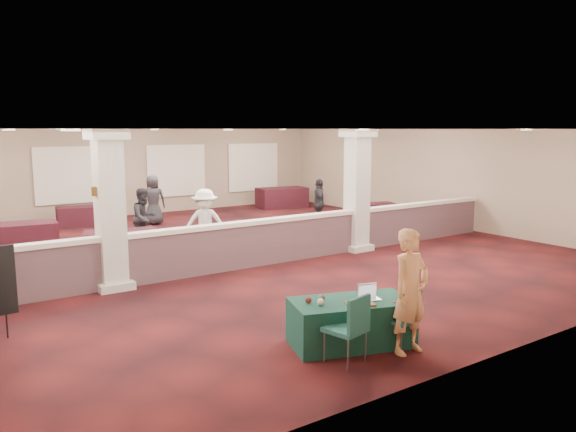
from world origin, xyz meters
TOP-DOWN VIEW (x-y plane):
  - ground at (0.00, 0.00)m, footprint 16.00×16.00m
  - wall_back at (0.00, 8.00)m, footprint 16.00×0.04m
  - wall_front at (0.00, -8.00)m, footprint 16.00×0.04m
  - wall_right at (8.00, 0.00)m, footprint 0.04×16.00m
  - ceiling at (0.00, 0.00)m, footprint 16.00×16.00m
  - partition_wall at (0.00, -1.50)m, footprint 15.60×0.28m
  - column_left at (-3.50, -1.50)m, footprint 0.72×0.72m
  - column_right at (3.00, -1.50)m, footprint 0.72×0.72m
  - sconce_left at (-3.78, -1.50)m, footprint 0.12×0.12m
  - sconce_right at (-3.22, -1.50)m, footprint 0.12×0.12m
  - near_table at (-1.50, -6.50)m, footprint 1.97×1.40m
  - conf_chair_main at (-0.99, -7.09)m, footprint 0.51×0.51m
  - conf_chair_side at (-1.98, -7.05)m, footprint 0.59×0.59m
  - woman at (-1.00, -7.20)m, footprint 0.67×0.46m
  - far_table_front_left at (-2.50, 1.04)m, footprint 1.93×1.35m
  - far_table_front_center at (0.04, 0.30)m, footprint 1.89×1.21m
  - far_table_front_right at (6.50, 1.64)m, footprint 1.79×1.29m
  - far_table_back_left at (-4.52, 3.20)m, footprint 2.02×1.17m
  - far_table_back_center at (-2.00, 6.50)m, footprint 1.73×1.02m
  - far_table_back_right at (5.99, 6.50)m, footprint 2.13×1.27m
  - attendee_a at (-1.50, 2.10)m, footprint 0.87×0.66m
  - attendee_b at (-0.70, 0.00)m, footprint 1.22×0.95m
  - attendee_c at (4.18, 1.65)m, footprint 0.84×1.05m
  - attendee_d at (0.05, 5.45)m, footprint 0.90×0.60m
  - laptop_base at (-1.25, -6.63)m, footprint 0.36×0.30m
  - laptop_screen at (-1.21, -6.53)m, footprint 0.30×0.11m
  - screen_glow at (-1.22, -6.54)m, footprint 0.27×0.09m
  - knitting at (-1.53, -6.74)m, footprint 0.44×0.38m
  - yarn_cream at (-2.02, -6.43)m, footprint 0.10×0.10m
  - yarn_red at (-2.11, -6.25)m, footprint 0.09×0.09m
  - yarn_grey at (-1.87, -6.26)m, footprint 0.10×0.10m
  - scissors at (-1.00, -6.94)m, footprint 0.12×0.06m

SIDE VIEW (x-z plane):
  - ground at x=0.00m, z-range 0.00..0.00m
  - far_table_front_right at x=6.50m, z-range 0.00..0.66m
  - far_table_back_center at x=-2.00m, z-range 0.00..0.66m
  - near_table at x=-1.50m, z-range 0.00..0.68m
  - far_table_front_left at x=-2.50m, z-range 0.00..0.71m
  - far_table_front_center at x=0.04m, z-range 0.00..0.71m
  - far_table_back_left at x=-4.52m, z-range 0.00..0.78m
  - far_table_back_right at x=5.99m, z-range 0.00..0.81m
  - conf_chair_main at x=-0.99m, z-range 0.08..0.99m
  - partition_wall at x=0.00m, z-range 0.02..1.12m
  - conf_chair_side at x=-1.98m, z-range 0.09..1.07m
  - scissors at x=-1.00m, z-range 0.68..0.69m
  - laptop_base at x=-1.25m, z-range 0.68..0.70m
  - knitting at x=-1.53m, z-range 0.68..0.71m
  - yarn_red at x=-2.11m, z-range 0.68..0.78m
  - yarn_grey at x=-1.87m, z-range 0.68..0.78m
  - yarn_cream at x=-2.02m, z-range 0.68..0.79m
  - screen_glow at x=-1.22m, z-range 0.70..0.88m
  - laptop_screen at x=-1.21m, z-range 0.70..0.91m
  - attendee_a at x=-1.50m, z-range 0.00..1.62m
  - attendee_c at x=4.18m, z-range 0.00..1.62m
  - attendee_d at x=0.05m, z-range 0.00..1.68m
  - attendee_b at x=-0.70m, z-range 0.00..1.73m
  - woman at x=-1.00m, z-range 0.00..1.81m
  - wall_back at x=0.00m, z-range 0.00..3.20m
  - wall_front at x=0.00m, z-range 0.00..3.20m
  - wall_right at x=8.00m, z-range 0.00..3.20m
  - column_left at x=-3.50m, z-range 0.04..3.24m
  - column_right at x=3.00m, z-range 0.04..3.24m
  - sconce_left at x=-3.78m, z-range 1.91..2.09m
  - sconce_right at x=-3.22m, z-range 1.91..2.09m
  - ceiling at x=0.00m, z-range 3.19..3.21m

